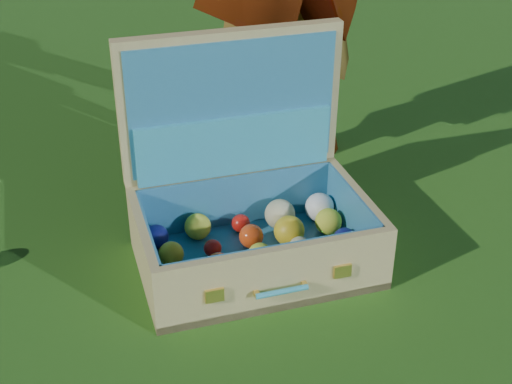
# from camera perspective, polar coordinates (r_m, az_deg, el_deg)

# --- Properties ---
(ground) EXTENTS (60.00, 60.00, 0.00)m
(ground) POSITION_cam_1_polar(r_m,az_deg,el_deg) (1.84, -2.76, -7.68)
(ground) COLOR #215114
(ground) RESTS_ON ground
(suitcase) EXTENTS (0.71, 0.61, 0.58)m
(suitcase) POSITION_cam_1_polar(r_m,az_deg,el_deg) (1.88, -0.54, -0.63)
(suitcase) COLOR tan
(suitcase) RESTS_ON ground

